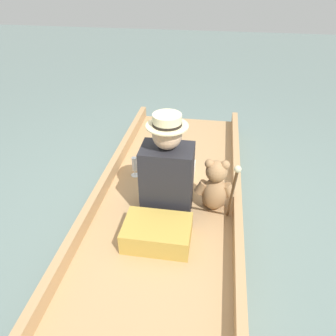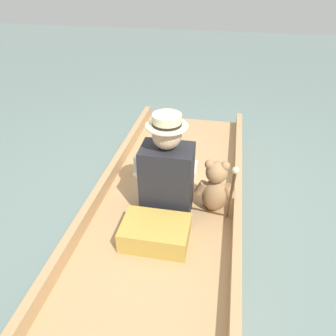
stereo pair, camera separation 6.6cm
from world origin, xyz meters
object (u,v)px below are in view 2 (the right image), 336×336
(wine_glass, at_px, (136,165))
(walking_cane, at_px, (232,191))
(teddy_bear, at_px, (215,187))
(seated_person, at_px, (169,173))

(wine_glass, bearing_deg, walking_cane, -36.58)
(teddy_bear, distance_m, walking_cane, 0.35)
(wine_glass, relative_size, walking_cane, 0.28)
(seated_person, relative_size, teddy_bear, 1.79)
(wine_glass, bearing_deg, seated_person, -43.39)
(seated_person, xyz_separation_m, walking_cane, (0.47, -0.28, 0.10))
(seated_person, distance_m, walking_cane, 0.56)
(seated_person, xyz_separation_m, wine_glass, (-0.36, 0.34, -0.19))
(teddy_bear, relative_size, wine_glass, 2.38)
(wine_glass, height_order, walking_cane, walking_cane)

